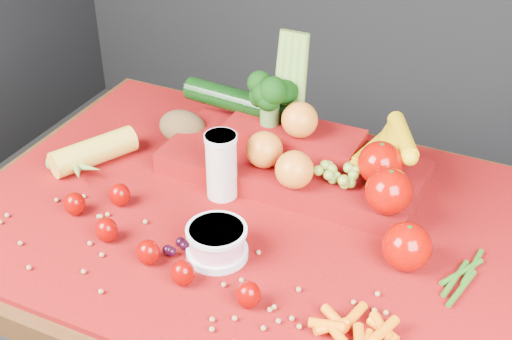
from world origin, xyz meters
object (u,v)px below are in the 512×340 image
at_px(table, 252,257).
at_px(yogurt_bowl, 217,241).
at_px(milk_glass, 221,163).
at_px(produce_mound, 307,154).

distance_m(table, yogurt_bowl, 0.19).
bearing_deg(yogurt_bowl, table, 88.87).
xyz_separation_m(milk_glass, yogurt_bowl, (0.08, -0.17, -0.04)).
height_order(table, produce_mound, produce_mound).
bearing_deg(milk_glass, table, -22.45).
xyz_separation_m(table, produce_mound, (0.05, 0.15, 0.17)).
height_order(table, yogurt_bowl, yogurt_bowl).
bearing_deg(yogurt_bowl, milk_glass, 114.77).
relative_size(milk_glass, produce_mound, 0.22).
distance_m(milk_glass, yogurt_bowl, 0.19).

